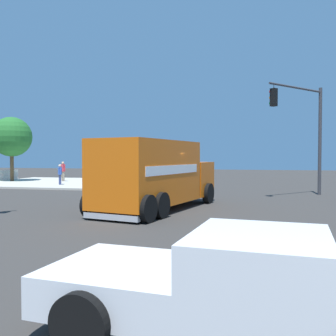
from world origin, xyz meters
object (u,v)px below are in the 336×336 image
(delivery_truck, at_px, (156,175))
(shade_tree_near, at_px, (12,137))
(traffic_light_secondary, at_px, (306,123))
(pickup_white, at_px, (244,283))
(pedestrian_crossing, at_px, (60,173))
(pedestrian_near_corner, at_px, (63,170))

(delivery_truck, xyz_separation_m, shade_tree_near, (-13.64, -16.94, 2.50))
(traffic_light_secondary, xyz_separation_m, pickup_white, (18.49, -2.88, -3.55))
(delivery_truck, bearing_deg, pedestrian_crossing, -135.35)
(pedestrian_crossing, bearing_deg, delivery_truck, 44.65)
(pickup_white, relative_size, pedestrian_crossing, 3.41)
(delivery_truck, height_order, traffic_light_secondary, traffic_light_secondary)
(traffic_light_secondary, height_order, pedestrian_near_corner, traffic_light_secondary)
(delivery_truck, relative_size, pedestrian_crossing, 5.13)
(pickup_white, bearing_deg, pedestrian_crossing, -145.87)
(traffic_light_secondary, bearing_deg, pedestrian_near_corner, -109.78)
(pedestrian_crossing, bearing_deg, traffic_light_secondary, 79.36)
(pedestrian_near_corner, bearing_deg, shade_tree_near, -80.04)
(delivery_truck, relative_size, shade_tree_near, 1.42)
(delivery_truck, height_order, pedestrian_near_corner, delivery_truck)
(pickup_white, bearing_deg, traffic_light_secondary, 171.15)
(pedestrian_crossing, bearing_deg, shade_tree_near, -114.46)
(delivery_truck, xyz_separation_m, pickup_white, (11.03, 4.14, -0.82))
(pickup_white, relative_size, pedestrian_near_corner, 3.11)
(pedestrian_near_corner, distance_m, pedestrian_crossing, 4.06)
(traffic_light_secondary, bearing_deg, pickup_white, -8.85)
(pickup_white, distance_m, pedestrian_near_corner, 30.37)
(delivery_truck, relative_size, pedestrian_near_corner, 4.67)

